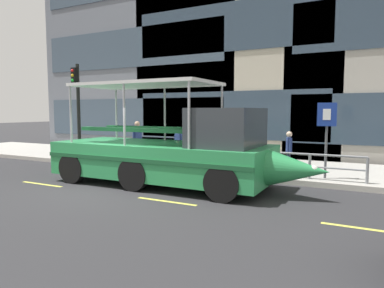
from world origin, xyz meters
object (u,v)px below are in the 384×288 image
at_px(duck_tour_boat, 174,153).
at_px(pedestrian_mid_left, 231,140).
at_px(pedestrian_near_stern, 137,137).
at_px(pedestrian_mid_right, 178,143).
at_px(pedestrian_near_bow, 289,148).
at_px(parking_sign, 327,127).
at_px(leaned_bicycle, 94,150).
at_px(traffic_light_pole, 77,102).

xyz_separation_m(duck_tour_boat, pedestrian_mid_left, (0.59, 3.48, 0.18)).
distance_m(pedestrian_mid_left, pedestrian_near_stern, 4.44).
bearing_deg(pedestrian_mid_right, pedestrian_near_bow, -0.29).
distance_m(duck_tour_boat, pedestrian_near_stern, 5.05).
bearing_deg(pedestrian_mid_right, duck_tour_boat, -62.64).
distance_m(parking_sign, pedestrian_mid_right, 5.89).
bearing_deg(leaned_bicycle, pedestrian_near_bow, 1.51).
relative_size(leaned_bicycle, pedestrian_mid_left, 0.99).
height_order(duck_tour_boat, pedestrian_mid_left, duck_tour_boat).
xyz_separation_m(parking_sign, pedestrian_near_bow, (-1.29, 0.43, -0.79)).
height_order(pedestrian_mid_right, pedestrian_near_stern, pedestrian_near_stern).
bearing_deg(traffic_light_pole, pedestrian_near_stern, 14.07).
xyz_separation_m(parking_sign, pedestrian_near_stern, (-8.11, 0.72, -0.63)).
bearing_deg(pedestrian_mid_right, leaned_bicycle, -176.65).
bearing_deg(duck_tour_boat, parking_sign, 30.92).
distance_m(pedestrian_mid_right, pedestrian_near_stern, 2.31).
xyz_separation_m(pedestrian_near_bow, pedestrian_mid_left, (-2.39, 0.50, 0.16)).
xyz_separation_m(leaned_bicycle, pedestrian_mid_left, (6.57, 0.74, 0.69)).
xyz_separation_m(traffic_light_pole, pedestrian_mid_right, (5.17, 0.45, -1.74)).
bearing_deg(pedestrian_near_stern, pedestrian_mid_right, -6.67).
relative_size(leaned_bicycle, pedestrian_near_bow, 1.16).
distance_m(traffic_light_pole, duck_tour_boat, 7.40).
distance_m(leaned_bicycle, duck_tour_boat, 6.61).
height_order(traffic_light_pole, pedestrian_mid_left, traffic_light_pole).
xyz_separation_m(traffic_light_pole, pedestrian_near_bow, (9.70, 0.43, -1.74)).
height_order(traffic_light_pole, duck_tour_boat, traffic_light_pole).
xyz_separation_m(pedestrian_mid_left, pedestrian_mid_right, (-2.14, -0.48, -0.15)).
relative_size(parking_sign, duck_tour_boat, 0.28).
bearing_deg(duck_tour_boat, pedestrian_near_bow, 45.06).
relative_size(duck_tour_boat, pedestrian_near_bow, 5.98).
xyz_separation_m(parking_sign, leaned_bicycle, (-10.25, 0.19, -1.31)).
relative_size(pedestrian_near_bow, pedestrian_mid_left, 0.85).
relative_size(leaned_bicycle, pedestrian_mid_right, 1.15).
bearing_deg(pedestrian_near_stern, leaned_bicycle, -166.18).
relative_size(duck_tour_boat, pedestrian_mid_right, 5.93).
distance_m(pedestrian_mid_left, pedestrian_mid_right, 2.20).
xyz_separation_m(leaned_bicycle, pedestrian_mid_right, (4.43, 0.26, 0.54)).
distance_m(pedestrian_near_bow, pedestrian_near_stern, 6.83).
xyz_separation_m(pedestrian_mid_right, pedestrian_near_stern, (-2.29, 0.27, 0.15)).
distance_m(leaned_bicycle, pedestrian_near_stern, 2.31).
xyz_separation_m(pedestrian_near_bow, pedestrian_near_stern, (-6.82, 0.29, 0.16)).
bearing_deg(parking_sign, pedestrian_near_bow, 161.49).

